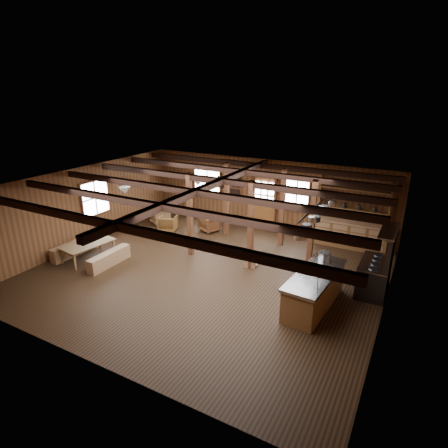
# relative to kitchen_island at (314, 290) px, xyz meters

# --- Properties ---
(room) EXTENTS (10.04, 9.04, 2.84)m
(room) POSITION_rel_kitchen_island_xyz_m (-3.37, 0.22, 0.92)
(room) COLOR black
(room) RESTS_ON ground
(ceiling_joists) EXTENTS (9.80, 8.82, 0.18)m
(ceiling_joists) POSITION_rel_kitchen_island_xyz_m (-3.37, 0.40, 2.20)
(ceiling_joists) COLOR black
(ceiling_joists) RESTS_ON ceiling
(timber_posts) EXTENTS (3.95, 2.35, 2.80)m
(timber_posts) POSITION_rel_kitchen_island_xyz_m (-2.85, 2.30, 0.92)
(timber_posts) COLOR #472614
(timber_posts) RESTS_ON floor
(back_door) EXTENTS (1.02, 0.08, 2.15)m
(back_door) POSITION_rel_kitchen_island_xyz_m (-3.37, 4.67, 0.40)
(back_door) COLOR brown
(back_door) RESTS_ON floor
(window_back_left) EXTENTS (1.32, 0.06, 1.32)m
(window_back_left) POSITION_rel_kitchen_island_xyz_m (-5.97, 4.68, 1.12)
(window_back_left) COLOR white
(window_back_left) RESTS_ON wall_back
(window_back_right) EXTENTS (1.02, 0.06, 1.32)m
(window_back_right) POSITION_rel_kitchen_island_xyz_m (-2.07, 4.68, 1.12)
(window_back_right) COLOR white
(window_back_right) RESTS_ON wall_back
(window_left) EXTENTS (0.14, 1.24, 1.32)m
(window_left) POSITION_rel_kitchen_island_xyz_m (-8.33, 0.72, 1.12)
(window_left) COLOR white
(window_left) RESTS_ON wall_back
(notice_boards) EXTENTS (1.08, 0.03, 0.90)m
(notice_boards) POSITION_rel_kitchen_island_xyz_m (-4.87, 4.68, 1.16)
(notice_boards) COLOR silver
(notice_boards) RESTS_ON wall_back
(back_counter) EXTENTS (2.55, 0.60, 2.45)m
(back_counter) POSITION_rel_kitchen_island_xyz_m (0.03, 4.43, 0.12)
(back_counter) COLOR brown
(back_counter) RESTS_ON floor
(pendant_lamps) EXTENTS (1.86, 2.36, 0.66)m
(pendant_lamps) POSITION_rel_kitchen_island_xyz_m (-5.62, 1.22, 1.77)
(pendant_lamps) COLOR #303033
(pendant_lamps) RESTS_ON ceiling
(pot_rack) EXTENTS (0.33, 3.00, 0.45)m
(pot_rack) POSITION_rel_kitchen_island_xyz_m (-0.23, 0.46, 1.79)
(pot_rack) COLOR #303033
(pot_rack) RESTS_ON ceiling
(kitchen_island) EXTENTS (1.07, 2.56, 1.20)m
(kitchen_island) POSITION_rel_kitchen_island_xyz_m (0.00, 0.00, 0.00)
(kitchen_island) COLOR brown
(kitchen_island) RESTS_ON floor
(step_stool) EXTENTS (0.45, 0.36, 0.35)m
(step_stool) POSITION_rel_kitchen_island_xyz_m (-2.39, 1.28, -0.30)
(step_stool) COLOR #9A6B46
(step_stool) RESTS_ON floor
(commercial_range) EXTENTS (0.79, 1.52, 1.87)m
(commercial_range) POSITION_rel_kitchen_island_xyz_m (1.28, 1.53, 0.13)
(commercial_range) COLOR #303033
(commercial_range) RESTS_ON floor
(dining_table) EXTENTS (1.14, 1.75, 0.58)m
(dining_table) POSITION_rel_kitchen_island_xyz_m (-7.27, -0.75, -0.19)
(dining_table) COLOR olive
(dining_table) RESTS_ON floor
(bench_wall) EXTENTS (0.31, 1.66, 0.46)m
(bench_wall) POSITION_rel_kitchen_island_xyz_m (-8.02, -0.75, -0.25)
(bench_wall) COLOR #9A6B46
(bench_wall) RESTS_ON floor
(bench_aisle) EXTENTS (0.30, 1.61, 0.44)m
(bench_aisle) POSITION_rel_kitchen_island_xyz_m (-6.38, -0.75, -0.26)
(bench_aisle) COLOR #9A6B46
(bench_aisle) RESTS_ON floor
(armchair_a) EXTENTS (0.87, 0.89, 0.63)m
(armchair_a) POSITION_rel_kitchen_island_xyz_m (-6.59, 2.64, -0.16)
(armchair_a) COLOR brown
(armchair_a) RESTS_ON floor
(armchair_b) EXTENTS (0.88, 0.89, 0.62)m
(armchair_b) POSITION_rel_kitchen_island_xyz_m (-5.12, 3.41, -0.17)
(armchair_b) COLOR brown
(armchair_b) RESTS_ON floor
(armchair_c) EXTENTS (0.92, 0.93, 0.63)m
(armchair_c) POSITION_rel_kitchen_island_xyz_m (-7.40, 3.21, -0.16)
(armchair_c) COLOR brown
(armchair_c) RESTS_ON floor
(counter_pot) EXTENTS (0.33, 0.33, 0.20)m
(counter_pot) POSITION_rel_kitchen_island_xyz_m (-0.03, 0.95, 0.56)
(counter_pot) COLOR #B6B8BE
(counter_pot) RESTS_ON kitchen_island
(bowl) EXTENTS (0.28, 0.28, 0.07)m
(bowl) POSITION_rel_kitchen_island_xyz_m (-0.24, 0.29, 0.50)
(bowl) COLOR silver
(bowl) RESTS_ON kitchen_island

